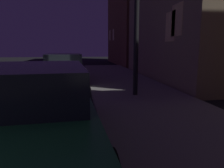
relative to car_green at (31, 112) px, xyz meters
The scene contains 2 objects.
car_green is the anchor object (origin of this frame).
car_white 6.79m from the car_green, 89.98° to the left, with size 2.19×4.56×1.43m.
Camera 1 is at (3.63, -0.78, 1.70)m, focal length 33.26 mm.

